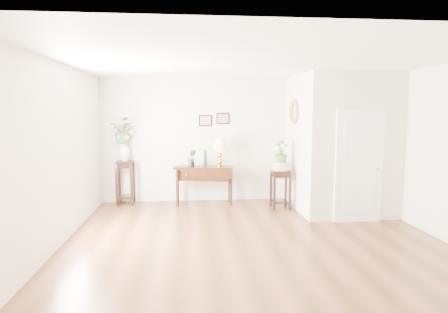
{
  "coord_description": "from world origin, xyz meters",
  "views": [
    {
      "loc": [
        -1.02,
        -5.81,
        2.04
      ],
      "look_at": [
        -0.36,
        1.3,
        1.19
      ],
      "focal_mm": 30.0,
      "sensor_mm": 36.0,
      "label": 1
    }
  ],
  "objects": [
    {
      "name": "art_print_right",
      "position": [
        -0.25,
        2.73,
        1.9
      ],
      "size": [
        0.3,
        0.02,
        0.25
      ],
      "primitive_type": "cube",
      "color": "black",
      "rests_on": "wall_back"
    },
    {
      "name": "plant_stand_a",
      "position": [
        -2.45,
        2.57,
        0.49
      ],
      "size": [
        0.42,
        0.42,
        0.98
      ],
      "primitive_type": "cube",
      "rotation": [
        0.0,
        0.0,
        0.12
      ],
      "color": "black",
      "rests_on": "floor"
    },
    {
      "name": "door",
      "position": [
        2.1,
        0.78,
        1.05
      ],
      "size": [
        0.9,
        0.05,
        2.1
      ],
      "primitive_type": "cube",
      "color": "white",
      "rests_on": "floor"
    },
    {
      "name": "lily_arrangement",
      "position": [
        -2.45,
        2.57,
        1.67
      ],
      "size": [
        0.68,
        0.64,
        0.6
      ],
      "primitive_type": "imported",
      "rotation": [
        0.0,
        0.0,
        -0.41
      ],
      "color": "#306C30",
      "rests_on": "porcelain_vase"
    },
    {
      "name": "wall_ornament",
      "position": [
        1.16,
        1.9,
        2.05
      ],
      "size": [
        0.07,
        0.51,
        0.51
      ],
      "primitive_type": "torus",
      "rotation": [
        0.0,
        1.57,
        0.0
      ],
      "color": "#C47E47",
      "rests_on": "partition"
    },
    {
      "name": "partition",
      "position": [
        2.1,
        1.77,
        1.4
      ],
      "size": [
        1.8,
        1.95,
        2.8
      ],
      "primitive_type": "cube",
      "color": "silver",
      "rests_on": "floor"
    },
    {
      "name": "wall_front",
      "position": [
        0.0,
        -2.75,
        1.4
      ],
      "size": [
        6.0,
        0.02,
        2.8
      ],
      "primitive_type": "cube",
      "color": "silver",
      "rests_on": "ground"
    },
    {
      "name": "table_lamp",
      "position": [
        -0.35,
        2.36,
        1.21
      ],
      "size": [
        0.44,
        0.44,
        0.62
      ],
      "primitive_type": "cube",
      "rotation": [
        0.0,
        0.0,
        0.26
      ],
      "color": "#B2961F",
      "rests_on": "console_table"
    },
    {
      "name": "potted_plant",
      "position": [
        -0.97,
        2.36,
        1.04
      ],
      "size": [
        0.21,
        0.17,
        0.36
      ],
      "primitive_type": "imported",
      "rotation": [
        0.0,
        0.0,
        -0.05
      ],
      "color": "#306C30",
      "rests_on": "console_table"
    },
    {
      "name": "green_vase",
      "position": [
        -0.68,
        2.36,
        1.03
      ],
      "size": [
        0.09,
        0.09,
        0.36
      ],
      "primitive_type": "cylinder",
      "rotation": [
        0.0,
        0.0,
        -0.27
      ],
      "color": "black",
      "rests_on": "console_table"
    },
    {
      "name": "floor",
      "position": [
        0.0,
        0.0,
        0.0
      ],
      "size": [
        6.0,
        5.5,
        0.02
      ],
      "primitive_type": "cube",
      "color": "brown",
      "rests_on": "ground"
    },
    {
      "name": "plant_stand_b",
      "position": [
        0.9,
        1.88,
        0.41
      ],
      "size": [
        0.43,
        0.43,
        0.83
      ],
      "primitive_type": "cube",
      "rotation": [
        0.0,
        0.0,
        -0.11
      ],
      "color": "black",
      "rests_on": "floor"
    },
    {
      "name": "porcelain_vase",
      "position": [
        -2.45,
        2.57,
        1.2
      ],
      "size": [
        0.28,
        0.28,
        0.41
      ],
      "primitive_type": null,
      "rotation": [
        0.0,
        0.0,
        0.22
      ],
      "color": "white",
      "rests_on": "plant_stand_a"
    },
    {
      "name": "console_table",
      "position": [
        -0.71,
        2.36,
        0.43
      ],
      "size": [
        1.35,
        0.69,
        0.86
      ],
      "primitive_type": "cube",
      "rotation": [
        0.0,
        0.0,
        -0.21
      ],
      "color": "black",
      "rests_on": "floor"
    },
    {
      "name": "wall_right",
      "position": [
        3.0,
        0.0,
        1.4
      ],
      "size": [
        0.02,
        5.5,
        2.8
      ],
      "primitive_type": "cube",
      "color": "silver",
      "rests_on": "ground"
    },
    {
      "name": "art_print_left",
      "position": [
        -0.65,
        2.73,
        1.85
      ],
      "size": [
        0.3,
        0.02,
        0.25
      ],
      "primitive_type": "cube",
      "color": "black",
      "rests_on": "wall_back"
    },
    {
      "name": "wall_back",
      "position": [
        0.0,
        2.75,
        1.4
      ],
      "size": [
        6.0,
        0.02,
        2.8
      ],
      "primitive_type": "cube",
      "color": "silver",
      "rests_on": "ground"
    },
    {
      "name": "wall_left",
      "position": [
        -3.0,
        0.0,
        1.4
      ],
      "size": [
        0.02,
        5.5,
        2.8
      ],
      "primitive_type": "cube",
      "color": "silver",
      "rests_on": "ground"
    },
    {
      "name": "ceramic_bowl",
      "position": [
        0.9,
        1.88,
        0.91
      ],
      "size": [
        0.44,
        0.44,
        0.17
      ],
      "primitive_type": "cylinder",
      "rotation": [
        0.0,
        0.0,
        -0.16
      ],
      "color": "#B9B292",
      "rests_on": "plant_stand_b"
    },
    {
      "name": "ceiling",
      "position": [
        0.0,
        0.0,
        2.8
      ],
      "size": [
        6.0,
        5.5,
        0.02
      ],
      "primitive_type": "cube",
      "color": "white",
      "rests_on": "ground"
    },
    {
      "name": "narcissus",
      "position": [
        0.9,
        1.88,
        1.2
      ],
      "size": [
        0.35,
        0.35,
        0.51
      ],
      "primitive_type": "imported",
      "rotation": [
        0.0,
        0.0,
        -0.28
      ],
      "color": "#306C30",
      "rests_on": "ceramic_bowl"
    }
  ]
}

